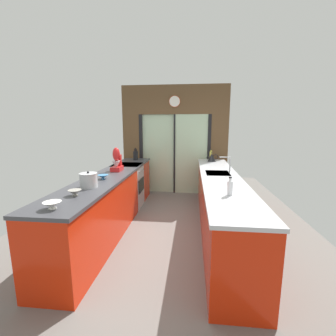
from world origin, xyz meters
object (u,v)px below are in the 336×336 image
at_px(oven_range, 128,186).
at_px(kettle, 212,157).
at_px(stock_pot, 89,180).
at_px(soap_bottle_far, 211,156).
at_px(mixing_bowl_far, 103,177).
at_px(knife_block, 136,155).
at_px(mixing_bowl_mid, 75,193).
at_px(mixing_bowl_near, 52,205).
at_px(stand_mixer, 117,162).
at_px(soap_bottle_near, 230,188).

xyz_separation_m(oven_range, kettle, (1.80, 0.60, 0.56)).
xyz_separation_m(stock_pot, soap_bottle_far, (1.78, 2.67, 0.01)).
distance_m(mixing_bowl_far, kettle, 2.65).
distance_m(knife_block, kettle, 1.78).
xyz_separation_m(mixing_bowl_mid, knife_block, (-0.00, 2.87, 0.07)).
bearing_deg(mixing_bowl_near, kettle, 61.14).
bearing_deg(stock_pot, mixing_bowl_mid, -90.00).
relative_size(mixing_bowl_near, stand_mixer, 0.41).
distance_m(mixing_bowl_near, kettle, 3.69).
xyz_separation_m(knife_block, kettle, (1.78, -0.06, -0.01)).
bearing_deg(mixing_bowl_far, soap_bottle_near, -19.69).
bearing_deg(mixing_bowl_near, stock_pot, 90.00).
distance_m(stand_mixer, kettle, 2.21).
bearing_deg(soap_bottle_far, kettle, -89.48).
distance_m(oven_range, stand_mixer, 0.94).
distance_m(mixing_bowl_far, stand_mixer, 0.66).
bearing_deg(mixing_bowl_far, knife_block, 90.00).
height_order(oven_range, mixing_bowl_mid, mixing_bowl_mid).
distance_m(stand_mixer, stock_pot, 1.14).
bearing_deg(knife_block, oven_range, -91.58).
distance_m(oven_range, mixing_bowl_near, 2.68).
distance_m(kettle, soap_bottle_far, 0.23).
relative_size(stand_mixer, kettle, 1.57).
bearing_deg(soap_bottle_far, mixing_bowl_far, -129.16).
relative_size(mixing_bowl_far, kettle, 0.60).
xyz_separation_m(mixing_bowl_mid, mixing_bowl_far, (-0.00, 0.84, -0.00)).
bearing_deg(knife_block, mixing_bowl_far, -90.00).
distance_m(stock_pot, kettle, 3.02).
height_order(oven_range, soap_bottle_near, soap_bottle_near).
bearing_deg(mixing_bowl_far, mixing_bowl_near, -90.00).
relative_size(stock_pot, kettle, 0.86).
bearing_deg(kettle, knife_block, 177.99).
relative_size(mixing_bowl_far, soap_bottle_far, 0.65).
bearing_deg(knife_block, soap_bottle_near, -56.19).
relative_size(mixing_bowl_far, soap_bottle_near, 0.74).
height_order(mixing_bowl_far, knife_block, knife_block).
bearing_deg(stock_pot, soap_bottle_far, 56.30).
distance_m(oven_range, soap_bottle_near, 2.74).
bearing_deg(mixing_bowl_far, stand_mixer, 90.00).
bearing_deg(soap_bottle_near, stand_mixer, 144.09).
xyz_separation_m(stock_pot, soap_bottle_near, (1.78, -0.15, -0.01)).
height_order(oven_range, mixing_bowl_near, mixing_bowl_near).
xyz_separation_m(mixing_bowl_far, knife_block, (-0.00, 2.02, 0.07)).
relative_size(knife_block, soap_bottle_far, 1.13).
height_order(mixing_bowl_mid, mixing_bowl_far, mixing_bowl_mid).
bearing_deg(stock_pot, stand_mixer, 90.00).
bearing_deg(stock_pot, mixing_bowl_near, -90.00).
height_order(mixing_bowl_mid, knife_block, knife_block).
bearing_deg(stock_pot, oven_range, 90.57).
distance_m(knife_block, soap_bottle_far, 1.79).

